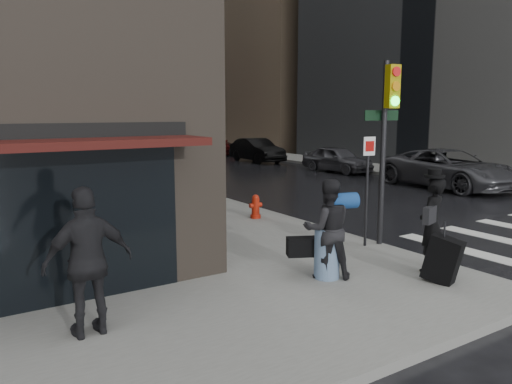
% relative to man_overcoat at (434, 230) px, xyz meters
% --- Properties ---
extents(ground, '(140.00, 140.00, 0.00)m').
position_rel_man_overcoat_xyz_m(ground, '(-1.15, 0.09, -0.97)').
color(ground, black).
rests_on(ground, ground).
extents(sidewalk_left, '(4.00, 50.00, 0.15)m').
position_rel_man_overcoat_xyz_m(sidewalk_left, '(-1.15, 27.09, -0.89)').
color(sidewalk_left, slate).
rests_on(sidewalk_left, ground).
extents(sidewalk_right, '(3.00, 50.00, 0.15)m').
position_rel_man_overcoat_xyz_m(sidewalk_right, '(12.35, 27.09, -0.89)').
color(sidewalk_right, slate).
rests_on(sidewalk_right, ground).
extents(bldg_right_far, '(22.00, 20.00, 25.00)m').
position_rel_man_overcoat_xyz_m(bldg_right_far, '(24.85, 58.09, 11.53)').
color(bldg_right_far, slate).
rests_on(bldg_right_far, ground).
extents(bldg_distant, '(40.00, 12.00, 32.00)m').
position_rel_man_overcoat_xyz_m(bldg_distant, '(4.85, 78.09, 15.03)').
color(bldg_distant, slate).
rests_on(bldg_distant, ground).
extents(man_overcoat, '(1.00, 1.23, 1.95)m').
position_rel_man_overcoat_xyz_m(man_overcoat, '(0.00, 0.00, 0.00)').
color(man_overcoat, black).
rests_on(man_overcoat, ground).
extents(man_jeans, '(1.22, 1.09, 1.79)m').
position_rel_man_overcoat_xyz_m(man_jeans, '(-1.80, 0.87, 0.08)').
color(man_jeans, black).
rests_on(man_jeans, ground).
extents(man_greycoat, '(1.19, 0.53, 2.00)m').
position_rel_man_overcoat_xyz_m(man_greycoat, '(-5.95, 0.81, 0.18)').
color(man_greycoat, black).
rests_on(man_greycoat, ground).
extents(traffic_light, '(1.00, 0.51, 4.02)m').
position_rel_man_overcoat_xyz_m(traffic_light, '(0.70, 1.90, 1.78)').
color(traffic_light, black).
rests_on(traffic_light, ground).
extents(fire_hydrant, '(0.37, 0.29, 0.66)m').
position_rel_man_overcoat_xyz_m(fire_hydrant, '(-0.11, 5.82, -0.52)').
color(fire_hydrant, '#A91C0A').
rests_on(fire_hydrant, ground).
extents(parked_car_0, '(2.97, 5.85, 1.59)m').
position_rel_man_overcoat_xyz_m(parked_car_0, '(10.07, 7.02, -0.17)').
color(parked_car_0, '#3E3E43').
rests_on(parked_car_0, ground).
extents(parked_car_1, '(1.96, 4.11, 1.35)m').
position_rel_man_overcoat_xyz_m(parked_car_1, '(9.98, 13.63, -0.29)').
color(parked_car_1, '#434349').
rests_on(parked_car_1, ground).
extents(parked_car_2, '(1.64, 4.45, 1.46)m').
position_rel_man_overcoat_xyz_m(parked_car_2, '(9.33, 20.24, -0.24)').
color(parked_car_2, black).
rests_on(parked_car_2, ground).
extents(parked_car_3, '(2.17, 4.99, 1.43)m').
position_rel_man_overcoat_xyz_m(parked_car_3, '(9.73, 26.85, -0.25)').
color(parked_car_3, '#3E0C0C').
rests_on(parked_car_3, ground).
extents(parked_car_4, '(2.01, 4.36, 1.45)m').
position_rel_man_overcoat_xyz_m(parked_car_4, '(10.30, 33.46, -0.24)').
color(parked_car_4, '#444449').
rests_on(parked_car_4, ground).
extents(parked_car_5, '(1.63, 4.44, 1.45)m').
position_rel_man_overcoat_xyz_m(parked_car_5, '(10.29, 40.07, -0.24)').
color(parked_car_5, black).
rests_on(parked_car_5, ground).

